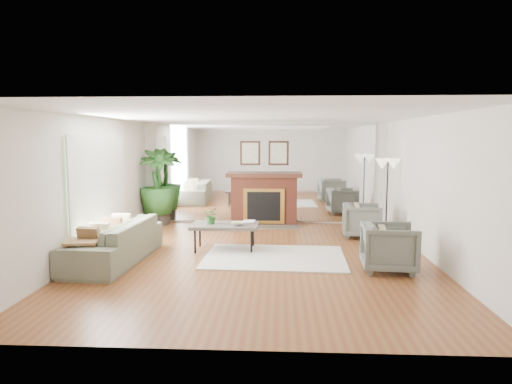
# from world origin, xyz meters

# --- Properties ---
(ground) EXTENTS (7.00, 7.00, 0.00)m
(ground) POSITION_xyz_m (0.00, 0.00, 0.00)
(ground) COLOR brown
(ground) RESTS_ON ground
(wall_left) EXTENTS (0.02, 7.00, 2.50)m
(wall_left) POSITION_xyz_m (-2.99, 0.00, 1.25)
(wall_left) COLOR white
(wall_left) RESTS_ON ground
(wall_right) EXTENTS (0.02, 7.00, 2.50)m
(wall_right) POSITION_xyz_m (2.99, 0.00, 1.25)
(wall_right) COLOR white
(wall_right) RESTS_ON ground
(wall_back) EXTENTS (6.00, 0.02, 2.50)m
(wall_back) POSITION_xyz_m (0.00, 3.49, 1.25)
(wall_back) COLOR white
(wall_back) RESTS_ON ground
(mirror_panel) EXTENTS (5.40, 0.04, 2.40)m
(mirror_panel) POSITION_xyz_m (0.00, 3.47, 1.25)
(mirror_panel) COLOR silver
(mirror_panel) RESTS_ON wall_back
(window_panel) EXTENTS (0.04, 2.40, 1.50)m
(window_panel) POSITION_xyz_m (-2.96, 0.40, 1.35)
(window_panel) COLOR #B2E09E
(window_panel) RESTS_ON wall_left
(fireplace) EXTENTS (1.85, 0.83, 2.05)m
(fireplace) POSITION_xyz_m (0.00, 3.26, 0.66)
(fireplace) COLOR brown
(fireplace) RESTS_ON ground
(area_rug) EXTENTS (2.52, 1.84, 0.03)m
(area_rug) POSITION_xyz_m (0.30, 0.08, 0.01)
(area_rug) COLOR silver
(area_rug) RESTS_ON ground
(coffee_table) EXTENTS (1.25, 0.73, 0.50)m
(coffee_table) POSITION_xyz_m (-0.65, 0.61, 0.46)
(coffee_table) COLOR #574E44
(coffee_table) RESTS_ON ground
(sofa) EXTENTS (1.08, 2.45, 0.70)m
(sofa) POSITION_xyz_m (-2.45, -0.31, 0.35)
(sofa) COLOR slate
(sofa) RESTS_ON ground
(armchair_back) EXTENTS (0.86, 0.84, 0.72)m
(armchair_back) POSITION_xyz_m (2.15, 1.90, 0.36)
(armchair_back) COLOR slate
(armchair_back) RESTS_ON ground
(armchair_front) EXTENTS (0.90, 0.88, 0.76)m
(armchair_front) POSITION_xyz_m (2.13, -0.63, 0.38)
(armchair_front) COLOR slate
(armchair_front) RESTS_ON ground
(side_table) EXTENTS (0.58, 0.58, 0.56)m
(side_table) POSITION_xyz_m (-2.65, -1.10, 0.47)
(side_table) COLOR #9B6B3E
(side_table) RESTS_ON ground
(potted_ficus) EXTENTS (1.10, 1.10, 1.86)m
(potted_ficus) POSITION_xyz_m (-2.60, 3.10, 1.00)
(potted_ficus) COLOR black
(potted_ficus) RESTS_ON ground
(floor_lamp) EXTENTS (0.55, 0.30, 1.68)m
(floor_lamp) POSITION_xyz_m (2.70, 2.09, 1.43)
(floor_lamp) COLOR black
(floor_lamp) RESTS_ON ground
(tabletop_plant) EXTENTS (0.31, 0.28, 0.32)m
(tabletop_plant) POSITION_xyz_m (-0.90, 0.63, 0.66)
(tabletop_plant) COLOR #336826
(tabletop_plant) RESTS_ON coffee_table
(fruit_bowl) EXTENTS (0.28, 0.28, 0.06)m
(fruit_bowl) POSITION_xyz_m (-0.40, 0.49, 0.53)
(fruit_bowl) COLOR #9B6B3E
(fruit_bowl) RESTS_ON coffee_table
(book) EXTENTS (0.24, 0.32, 0.02)m
(book) POSITION_xyz_m (-0.32, 0.83, 0.51)
(book) COLOR #9B6B3E
(book) RESTS_ON coffee_table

